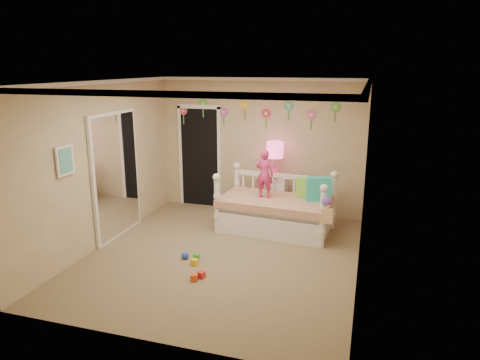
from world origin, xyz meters
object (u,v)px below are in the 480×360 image
(table_lamp, at_px, (275,154))
(child, at_px, (265,174))
(nightstand, at_px, (274,197))
(daybed, at_px, (275,202))

(table_lamp, bearing_deg, child, -91.66)
(nightstand, bearing_deg, table_lamp, 95.02)
(nightstand, relative_size, table_lamp, 1.08)
(daybed, bearing_deg, child, -176.30)
(nightstand, bearing_deg, daybed, -70.77)
(daybed, xyz_separation_m, child, (-0.20, 0.00, 0.48))
(child, height_order, nightstand, child)
(nightstand, distance_m, table_lamp, 0.84)
(child, bearing_deg, table_lamp, -89.55)
(daybed, xyz_separation_m, nightstand, (-0.18, 0.72, -0.15))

